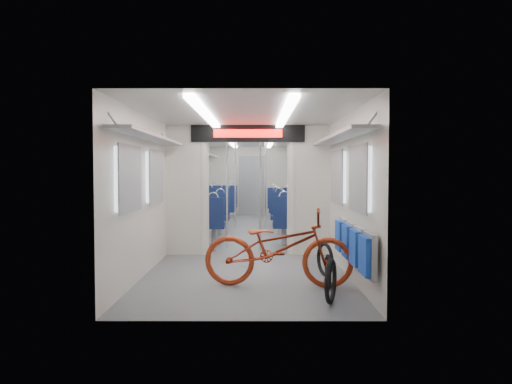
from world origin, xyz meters
TOP-DOWN VIEW (x-y plane):
  - carriage at (0.00, -0.27)m, footprint 12.00×12.02m
  - bicycle at (0.43, -4.51)m, footprint 1.98×0.88m
  - flip_bench at (1.35, -4.73)m, footprint 0.12×2.09m
  - bike_hoop_a at (0.99, -5.35)m, footprint 0.22×0.50m
  - bike_hoop_b at (1.06, -4.64)m, footprint 0.07×0.44m
  - bike_hoop_c at (1.12, -3.92)m, footprint 0.20×0.48m
  - seat_bay_near_left at (-0.93, -0.19)m, footprint 0.90×2.02m
  - seat_bay_near_right at (0.93, -0.09)m, footprint 0.91×2.08m
  - seat_bay_far_left at (-0.93, 3.79)m, footprint 0.94×2.23m
  - seat_bay_far_right at (0.93, 3.51)m, footprint 0.90×2.01m
  - stanchion_near_left at (-0.42, -1.28)m, footprint 0.04×0.04m
  - stanchion_near_right at (0.22, -1.60)m, footprint 0.04×0.04m
  - stanchion_far_left at (-0.40, 2.00)m, footprint 0.04×0.04m
  - stanchion_far_right at (0.38, 2.05)m, footprint 0.04×0.04m

SIDE VIEW (x-z plane):
  - bike_hoop_b at x=1.06m, z-range -0.03..0.42m
  - bike_hoop_c at x=1.12m, z-range -0.03..0.46m
  - bike_hoop_a at x=0.99m, z-range -0.03..0.49m
  - bicycle at x=0.43m, z-range 0.00..1.01m
  - seat_bay_far_right at x=0.93m, z-range -0.01..1.07m
  - seat_bay_near_left at x=-0.93m, z-range -0.01..1.08m
  - seat_bay_near_right at x=0.93m, z-range -0.01..1.10m
  - seat_bay_far_left at x=-0.93m, z-range -0.01..1.14m
  - flip_bench at x=1.35m, z-range 0.33..0.83m
  - stanchion_near_left at x=-0.42m, z-range 0.00..2.30m
  - stanchion_near_right at x=0.22m, z-range 0.00..2.30m
  - stanchion_far_left at x=-0.40m, z-range 0.00..2.30m
  - stanchion_far_right at x=0.38m, z-range 0.00..2.30m
  - carriage at x=0.00m, z-range 0.35..2.66m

